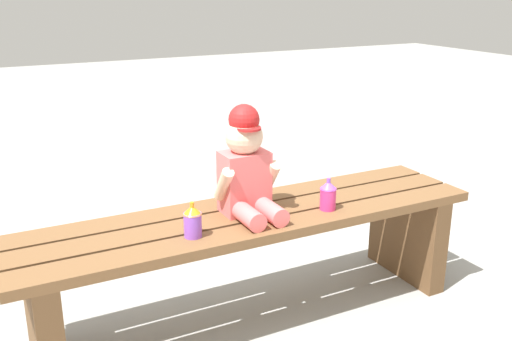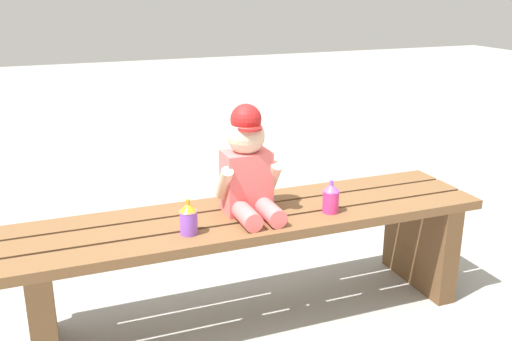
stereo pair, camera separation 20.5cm
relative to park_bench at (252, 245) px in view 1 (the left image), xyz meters
name	(u,v)px [view 1 (the left image)]	position (x,y,z in m)	size (l,w,h in m)	color
ground_plane	(252,316)	(0.00, 0.00, -0.31)	(16.00, 16.00, 0.00)	#999993
park_bench	(252,245)	(0.00, 0.00, 0.00)	(1.77, 0.41, 0.44)	brown
child_figure	(247,167)	(-0.02, 0.01, 0.31)	(0.23, 0.27, 0.40)	#E56666
sippy_cup_left	(193,221)	(-0.27, -0.10, 0.19)	(0.06, 0.06, 0.12)	#8C4CCC
sippy_cup_right	(328,195)	(0.27, -0.10, 0.19)	(0.06, 0.06, 0.12)	#E5337F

